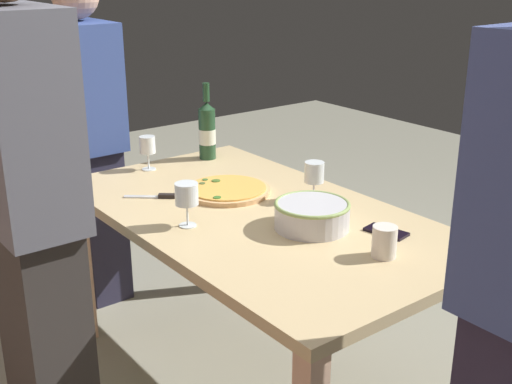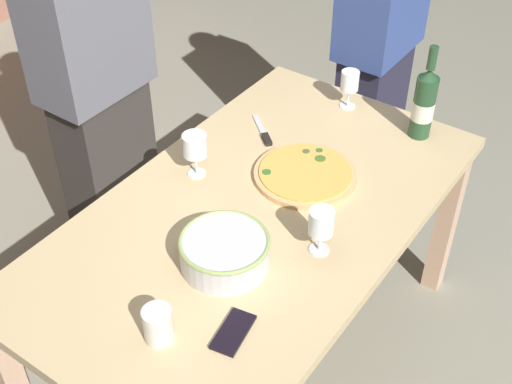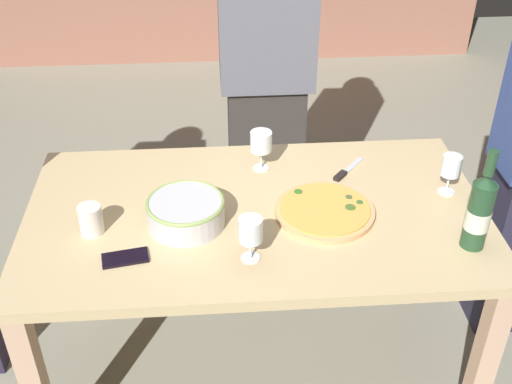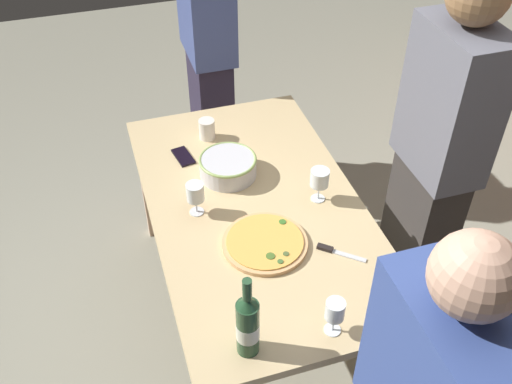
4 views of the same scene
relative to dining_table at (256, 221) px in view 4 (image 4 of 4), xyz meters
name	(u,v)px [view 4 (image 4 of 4)]	position (x,y,z in m)	size (l,w,h in m)	color
ground_plane	(256,312)	(0.00, 0.00, -0.66)	(8.00, 8.00, 0.00)	gray
dining_table	(256,221)	(0.00, 0.00, 0.00)	(1.60, 0.90, 0.75)	#D2B581
pizza	(265,243)	(0.24, -0.04, 0.10)	(0.35, 0.35, 0.03)	#E0A86F
serving_bowl	(228,166)	(-0.24, -0.06, 0.14)	(0.26, 0.26, 0.09)	silver
wine_bottle	(248,325)	(0.68, -0.24, 0.23)	(0.08, 0.08, 0.35)	#23472A
wine_glass_near_pizza	(320,179)	(0.04, 0.27, 0.21)	(0.08, 0.08, 0.16)	white
wine_glass_by_bottle	(195,194)	(-0.04, -0.25, 0.20)	(0.08, 0.08, 0.15)	white
wine_glass_far_left	(335,311)	(0.70, 0.06, 0.20)	(0.07, 0.07, 0.15)	white
cup_amber	(207,129)	(-0.55, -0.08, 0.14)	(0.08, 0.08, 0.10)	silver
cell_phone	(183,156)	(-0.43, -0.23, 0.10)	(0.07, 0.14, 0.01)	black
pizza_knife	(335,251)	(0.36, 0.22, 0.10)	(0.15, 0.17, 0.02)	silver
person_host	(208,48)	(-1.20, 0.09, 0.23)	(0.43, 0.24, 1.74)	#282236
person_guest_right	(436,159)	(0.10, 0.79, 0.24)	(0.40, 0.24, 1.75)	#342F2D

